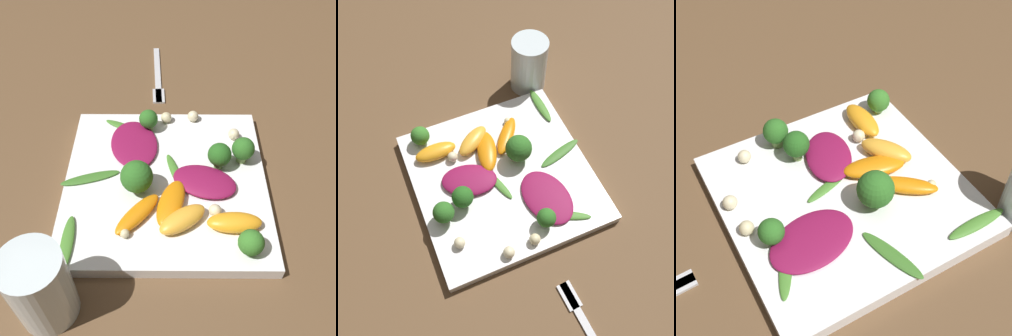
{
  "view_description": "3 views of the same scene",
  "coord_description": "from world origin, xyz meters",
  "views": [
    {
      "loc": [
        0.36,
        0.01,
        0.44
      ],
      "look_at": [
        -0.01,
        0.0,
        0.04
      ],
      "focal_mm": 42.0,
      "sensor_mm": 36.0,
      "label": 1
    },
    {
      "loc": [
        -0.29,
        0.12,
        0.58
      ],
      "look_at": [
        0.0,
        -0.01,
        0.04
      ],
      "focal_mm": 42.0,
      "sensor_mm": 36.0,
      "label": 2
    },
    {
      "loc": [
        -0.18,
        -0.31,
        0.45
      ],
      "look_at": [
        0.01,
        0.01,
        0.04
      ],
      "focal_mm": 50.0,
      "sensor_mm": 36.0,
      "label": 3
    }
  ],
  "objects": [
    {
      "name": "ground_plane",
      "position": [
        0.0,
        0.0,
        0.0
      ],
      "size": [
        2.4,
        2.4,
        0.0
      ],
      "primitive_type": "plane",
      "color": "brown"
    },
    {
      "name": "plate",
      "position": [
        0.0,
        0.0,
        0.01
      ],
      "size": [
        0.28,
        0.28,
        0.02
      ],
      "color": "white",
      "rests_on": "ground_plane"
    },
    {
      "name": "radicchio_leaf_0",
      "position": [
        -0.07,
        -0.05,
        0.02
      ],
      "size": [
        0.11,
        0.09,
        0.01
      ],
      "color": "maroon",
      "rests_on": "plate"
    },
    {
      "name": "radicchio_leaf_1",
      "position": [
        0.01,
        0.05,
        0.03
      ],
      "size": [
        0.08,
        0.1,
        0.01
      ],
      "color": "maroon",
      "rests_on": "plate"
    },
    {
      "name": "orange_segment_0",
      "position": [
        0.05,
        0.01,
        0.03
      ],
      "size": [
        0.08,
        0.05,
        0.02
      ],
      "color": "orange",
      "rests_on": "plate"
    },
    {
      "name": "orange_segment_1",
      "position": [
        0.08,
        0.09,
        0.03
      ],
      "size": [
        0.03,
        0.07,
        0.02
      ],
      "color": "orange",
      "rests_on": "plate"
    },
    {
      "name": "orange_segment_2",
      "position": [
        0.08,
        0.02,
        0.03
      ],
      "size": [
        0.06,
        0.07,
        0.02
      ],
      "color": "#FCAD33",
      "rests_on": "plate"
    },
    {
      "name": "orange_segment_3",
      "position": [
        0.07,
        -0.04,
        0.03
      ],
      "size": [
        0.08,
        0.07,
        0.01
      ],
      "color": "orange",
      "rests_on": "plate"
    },
    {
      "name": "broccoli_floret_0",
      "position": [
        0.11,
        0.1,
        0.04
      ],
      "size": [
        0.03,
        0.03,
        0.04
      ],
      "color": "#84AD5B",
      "rests_on": "plate"
    },
    {
      "name": "broccoli_floret_1",
      "position": [
        -0.02,
        0.08,
        0.04
      ],
      "size": [
        0.03,
        0.03,
        0.04
      ],
      "color": "#7A9E51",
      "rests_on": "plate"
    },
    {
      "name": "broccoli_floret_2",
      "position": [
        -0.1,
        -0.03,
        0.04
      ],
      "size": [
        0.03,
        0.03,
        0.04
      ],
      "color": "#7A9E51",
      "rests_on": "plate"
    },
    {
      "name": "broccoli_floret_3",
      "position": [
        -0.04,
        0.11,
        0.04
      ],
      "size": [
        0.03,
        0.03,
        0.04
      ],
      "color": "#7A9E51",
      "rests_on": "plate"
    },
    {
      "name": "broccoli_floret_4",
      "position": [
        0.02,
        -0.04,
        0.05
      ],
      "size": [
        0.04,
        0.04,
        0.05
      ],
      "color": "#84AD5B",
      "rests_on": "plate"
    },
    {
      "name": "arugula_sprig_0",
      "position": [
        -0.01,
        0.01,
        0.02
      ],
      "size": [
        0.07,
        0.03,
        0.0
      ],
      "color": "#47842D",
      "rests_on": "plate"
    },
    {
      "name": "arugula_sprig_1",
      "position": [
        0.11,
        -0.12,
        0.02
      ],
      "size": [
        0.08,
        0.02,
        0.01
      ],
      "color": "#47842D",
      "rests_on": "plate"
    },
    {
      "name": "arugula_sprig_2",
      "position": [
        -0.0,
        -0.11,
        0.02
      ],
      "size": [
        0.04,
        0.08,
        0.0
      ],
      "color": "#3D7528",
      "rests_on": "plate"
    },
    {
      "name": "arugula_sprig_3",
      "position": [
        -0.11,
        -0.06,
        0.02
      ],
      "size": [
        0.05,
        0.07,
        0.0
      ],
      "color": "#47842D",
      "rests_on": "plate"
    },
    {
      "name": "macadamia_nut_0",
      "position": [
        0.06,
        0.06,
        0.03
      ],
      "size": [
        0.02,
        0.02,
        0.02
      ],
      "color": "beige",
      "rests_on": "plate"
    },
    {
      "name": "macadamia_nut_1",
      "position": [
        -0.12,
        -0.0,
        0.03
      ],
      "size": [
        0.02,
        0.02,
        0.02
      ],
      "color": "beige",
      "rests_on": "plate"
    },
    {
      "name": "macadamia_nut_2",
      "position": [
        -0.13,
        0.04,
        0.03
      ],
      "size": [
        0.02,
        0.02,
        0.02
      ],
      "color": "beige",
      "rests_on": "plate"
    },
    {
      "name": "macadamia_nut_3",
      "position": [
        -0.08,
        0.1,
        0.03
      ],
      "size": [
        0.02,
        0.02,
        0.02
      ],
      "color": "beige",
      "rests_on": "plate"
    },
    {
      "name": "macadamia_nut_4",
      "position": [
        0.09,
        -0.05,
        0.02
      ],
      "size": [
        0.01,
        0.01,
        0.01
      ],
      "color": "beige",
      "rests_on": "plate"
    }
  ]
}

